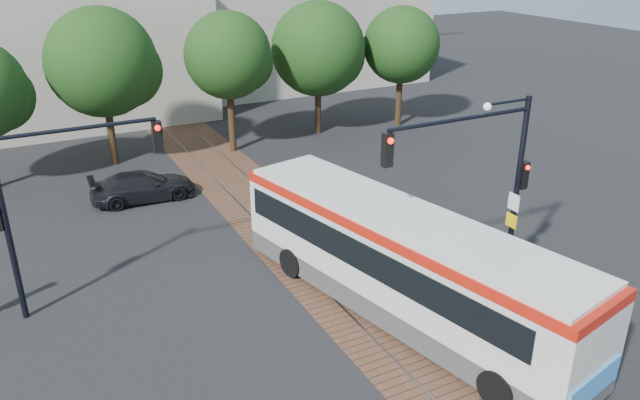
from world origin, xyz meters
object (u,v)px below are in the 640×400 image
Objects in this scene: signal_pole_left at (44,192)px; city_bus at (401,259)px; signal_pole_main at (490,167)px; parked_car at (143,186)px; traffic_island at (502,271)px.

city_bus is at bearing -28.47° from signal_pole_left.
signal_pole_main reaches higher than signal_pole_left.
parked_car is at bearing 99.34° from city_bus.
city_bus is 13.37m from parked_car.
city_bus is 2.07× the size of signal_pole_left.
city_bus reaches higher than parked_car.
city_bus is 2.07× the size of signal_pole_main.
parked_car is (4.11, 7.45, -3.23)m from signal_pole_left.
signal_pole_left is 9.10m from parked_car.
city_bus is at bearing -178.09° from signal_pole_main.
signal_pole_main reaches higher than traffic_island.
traffic_island is 0.87× the size of signal_pole_left.
signal_pole_left is at bearing 158.55° from signal_pole_main.
parked_car is at bearing 126.33° from traffic_island.
signal_pole_left reaches higher than traffic_island.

